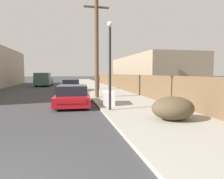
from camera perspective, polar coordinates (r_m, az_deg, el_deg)
name	(u,v)px	position (r m, az deg, el deg)	size (l,w,h in m)	color
sidewalk_curb	(97,87)	(26.49, -4.39, 0.78)	(4.20, 63.00, 0.12)	#9E998E
discarded_fridge	(109,97)	(11.46, -0.93, -2.28)	(0.92, 1.70, 0.76)	white
parked_sports_car_red	(73,96)	(11.78, -11.15, -1.90)	(2.13, 4.16, 1.20)	red
car_parked_mid	(70,86)	(20.90, -11.78, 1.10)	(1.89, 4.73, 1.26)	#2D478C
pickup_truck	(44,79)	(30.25, -18.97, 2.73)	(2.22, 5.54, 1.91)	#385647
utility_pole	(97,46)	(14.64, -4.41, 12.20)	(1.80, 0.29, 7.11)	brown
street_lamp	(110,59)	(9.53, -0.60, 8.83)	(0.26, 0.26, 4.17)	#232326
brush_pile	(173,108)	(7.91, 16.99, -5.13)	(1.62, 1.35, 0.89)	brown
wooden_fence	(123,82)	(21.05, 3.10, 2.13)	(0.08, 33.36, 1.62)	brown
building_right_house	(149,72)	(25.71, 10.64, 4.81)	(6.00, 15.45, 3.90)	gray
pedestrian	(98,81)	(21.90, -3.99, 2.44)	(0.34, 0.34, 1.73)	#282D42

